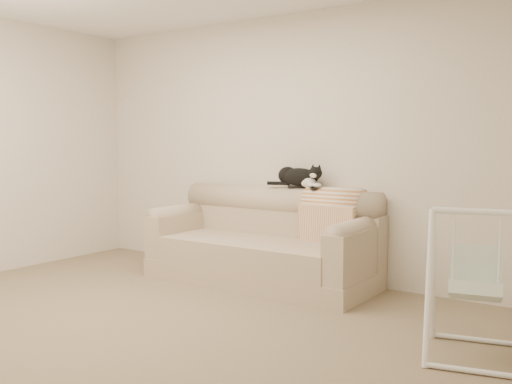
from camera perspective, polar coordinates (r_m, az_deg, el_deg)
ground_plane at (r=4.38m, az=-11.08°, el=-12.91°), size 5.00×5.00×0.00m
room_shell at (r=4.17m, az=-11.43°, el=7.47°), size 5.04×4.04×2.60m
sofa at (r=5.52m, az=0.86°, el=-5.33°), size 2.20×0.93×0.90m
remote_a at (r=5.55m, az=4.11°, el=0.54°), size 0.18×0.14×0.03m
remote_b at (r=5.41m, az=5.63°, el=0.38°), size 0.15×0.16×0.02m
tuxedo_cat at (r=5.53m, az=4.32°, el=1.53°), size 0.59×0.23×0.23m
throw_blanket at (r=5.35m, az=7.78°, el=-1.66°), size 0.56×0.38×0.58m
baby_swing at (r=3.82m, az=21.08°, el=-8.52°), size 0.70×0.72×0.94m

